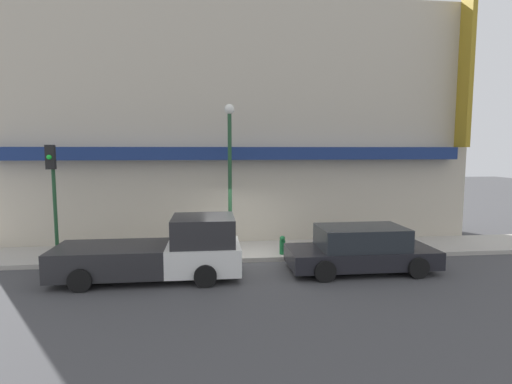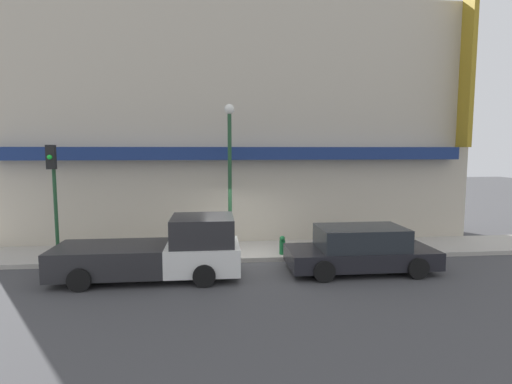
# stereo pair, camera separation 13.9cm
# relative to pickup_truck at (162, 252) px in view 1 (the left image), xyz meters

# --- Properties ---
(ground_plane) EXTENTS (80.00, 80.00, 0.00)m
(ground_plane) POSITION_rel_pickup_truck_xyz_m (2.55, 1.32, -0.81)
(ground_plane) COLOR #424244
(sidewalk) EXTENTS (36.00, 2.60, 0.16)m
(sidewalk) POSITION_rel_pickup_truck_xyz_m (2.55, 2.62, -0.73)
(sidewalk) COLOR #ADA89E
(sidewalk) RESTS_ON ground
(building) EXTENTS (19.80, 3.80, 11.44)m
(building) POSITION_rel_pickup_truck_xyz_m (2.56, 5.39, 4.17)
(building) COLOR #BCB29E
(building) RESTS_ON ground
(pickup_truck) EXTENTS (5.53, 2.22, 1.88)m
(pickup_truck) POSITION_rel_pickup_truck_xyz_m (0.00, 0.00, 0.00)
(pickup_truck) COLOR white
(pickup_truck) RESTS_ON ground
(parked_car) EXTENTS (4.71, 2.11, 1.45)m
(parked_car) POSITION_rel_pickup_truck_xyz_m (6.31, 0.00, -0.10)
(parked_car) COLOR black
(parked_car) RESTS_ON ground
(fire_hydrant) EXTENTS (0.21, 0.21, 0.67)m
(fire_hydrant) POSITION_rel_pickup_truck_xyz_m (4.05, 1.72, -0.32)
(fire_hydrant) COLOR #196633
(fire_hydrant) RESTS_ON sidewalk
(street_lamp) EXTENTS (0.36, 0.36, 5.36)m
(street_lamp) POSITION_rel_pickup_truck_xyz_m (2.20, 2.17, 2.71)
(street_lamp) COLOR #1E4728
(street_lamp) RESTS_ON sidewalk
(traffic_light) EXTENTS (0.28, 0.42, 3.91)m
(traffic_light) POSITION_rel_pickup_truck_xyz_m (-3.71, 1.74, 2.03)
(traffic_light) COLOR #1E4728
(traffic_light) RESTS_ON sidewalk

